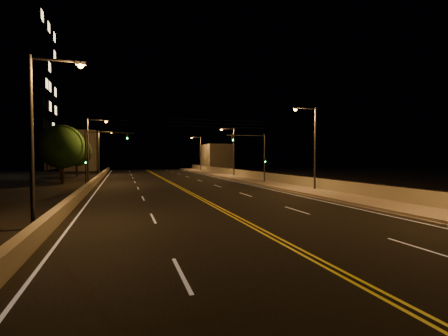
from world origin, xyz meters
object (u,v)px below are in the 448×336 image
object	(u,v)px
streetlight_4	(38,128)
streetlight_5	(90,146)
traffic_signal_right	(257,153)
tree_0	(62,147)
tree_1	(60,150)
tree_2	(76,152)
streetlight_2	(232,149)
streetlight_1	(312,143)
streetlight_3	(200,151)
traffic_signal_left	(96,152)
streetlight_6	(100,149)

from	to	relation	value
streetlight_4	streetlight_5	world-z (taller)	same
traffic_signal_right	tree_0	xyz separation A→B (m)	(-23.32, 7.61, 0.75)
tree_1	tree_2	distance (m)	6.62
streetlight_5	tree_2	distance (m)	17.08
streetlight_2	tree_2	size ratio (longest dim) A/B	1.21
streetlight_1	streetlight_3	xyz separation A→B (m)	(0.00, 47.93, 0.00)
tree_0	tree_1	xyz separation A→B (m)	(-1.70, 9.11, -0.27)
streetlight_4	traffic_signal_left	bearing A→B (deg)	86.90
streetlight_2	streetlight_6	distance (m)	24.82
streetlight_6	tree_1	distance (m)	11.08
streetlight_5	streetlight_6	size ratio (longest dim) A/B	1.00
streetlight_3	tree_0	distance (m)	39.21
streetlight_4	traffic_signal_left	world-z (taller)	streetlight_4
streetlight_3	tree_1	bearing A→B (deg)	-141.27
tree_1	streetlight_4	bearing A→B (deg)	-82.07
streetlight_4	traffic_signal_right	size ratio (longest dim) A/B	1.31
streetlight_5	streetlight_3	bearing A→B (deg)	55.79
streetlight_2	streetlight_3	xyz separation A→B (m)	(0.00, 24.02, 0.00)
streetlight_2	streetlight_4	world-z (taller)	same
streetlight_5	tree_0	xyz separation A→B (m)	(-3.41, 1.10, -0.10)
traffic_signal_right	traffic_signal_left	distance (m)	18.83
streetlight_4	tree_2	bearing A→B (deg)	94.85
tree_0	tree_2	world-z (taller)	tree_0
streetlight_4	streetlight_3	bearing A→B (deg)	69.74
tree_2	traffic_signal_right	bearing A→B (deg)	-44.52
tree_1	tree_2	world-z (taller)	tree_1
streetlight_1	streetlight_6	size ratio (longest dim) A/B	1.00
streetlight_4	tree_0	bearing A→B (deg)	97.05
streetlight_3	streetlight_5	bearing A→B (deg)	-124.21
tree_1	streetlight_1	bearing A→B (deg)	-45.18
streetlight_5	tree_0	distance (m)	3.59
streetlight_1	traffic_signal_left	bearing A→B (deg)	153.90
tree_0	streetlight_4	bearing A→B (deg)	-82.95
streetlight_2	traffic_signal_left	world-z (taller)	streetlight_2
streetlight_3	streetlight_1	bearing A→B (deg)	-90.00
streetlight_6	tree_1	xyz separation A→B (m)	(-5.11, -9.82, -0.37)
streetlight_1	streetlight_4	world-z (taller)	same
traffic_signal_right	streetlight_4	bearing A→B (deg)	-134.93
streetlight_5	tree_1	size ratio (longest dim) A/B	1.17
tree_0	tree_2	distance (m)	15.58
streetlight_1	streetlight_5	bearing A→B (deg)	142.42
traffic_signal_left	streetlight_4	bearing A→B (deg)	-93.10
streetlight_3	tree_2	size ratio (longest dim) A/B	1.21
streetlight_5	traffic_signal_right	bearing A→B (deg)	-18.11
traffic_signal_right	tree_0	distance (m)	24.55
streetlight_6	tree_2	world-z (taller)	streetlight_6
streetlight_3	streetlight_4	xyz separation A→B (m)	(-21.39, -57.94, 0.00)
streetlight_1	streetlight_3	bearing A→B (deg)	90.00
traffic_signal_left	streetlight_2	bearing A→B (deg)	34.51
streetlight_4	traffic_signal_right	bearing A→B (deg)	45.07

